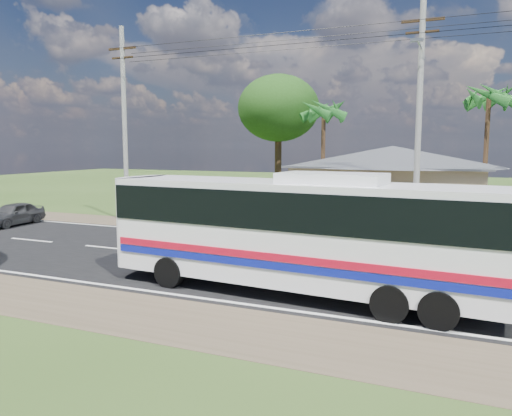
{
  "coord_description": "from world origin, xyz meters",
  "views": [
    {
      "loc": [
        5.2,
        -16.93,
        4.41
      ],
      "look_at": [
        -2.5,
        1.0,
        1.96
      ],
      "focal_mm": 35.0,
      "sensor_mm": 36.0,
      "label": 1
    }
  ],
  "objects": [
    {
      "name": "motorcycle",
      "position": [
        0.63,
        6.33,
        0.42
      ],
      "size": [
        1.65,
        0.7,
        0.84
      ],
      "primitive_type": "imported",
      "rotation": [
        0.0,
        0.0,
        1.49
      ],
      "color": "black",
      "rests_on": "ground"
    },
    {
      "name": "palm_mid",
      "position": [
        6.0,
        15.5,
        7.16
      ],
      "size": [
        2.8,
        2.8,
        8.2
      ],
      "color": "#47301E",
      "rests_on": "ground"
    },
    {
      "name": "tree_behind_house",
      "position": [
        -8.0,
        18.0,
        7.12
      ],
      "size": [
        6.0,
        6.0,
        9.61
      ],
      "color": "#47301E",
      "rests_on": "ground"
    },
    {
      "name": "ground",
      "position": [
        0.0,
        0.0,
        0.0
      ],
      "size": [
        120.0,
        120.0,
        0.0
      ],
      "primitive_type": "plane",
      "color": "#2C4518",
      "rests_on": "ground"
    },
    {
      "name": "utility_poles",
      "position": [
        2.67,
        6.49,
        5.77
      ],
      "size": [
        32.8,
        2.22,
        11.0
      ],
      "color": "#9E9E99",
      "rests_on": "ground"
    },
    {
      "name": "small_car",
      "position": [
        -18.05,
        2.97,
        0.64
      ],
      "size": [
        1.83,
        3.87,
        1.28
      ],
      "primitive_type": "imported",
      "rotation": [
        0.0,
        0.0,
        0.09
      ],
      "color": "#28282A",
      "rests_on": "ground"
    },
    {
      "name": "coach_bus",
      "position": [
        0.69,
        -3.19,
        2.09
      ],
      "size": [
        11.9,
        3.29,
        3.65
      ],
      "rotation": [
        0.0,
        0.0,
        -0.07
      ],
      "color": "white",
      "rests_on": "ground"
    },
    {
      "name": "palm_far",
      "position": [
        -4.0,
        16.0,
        6.68
      ],
      "size": [
        2.8,
        2.8,
        7.7
      ],
      "color": "#47301E",
      "rests_on": "ground"
    },
    {
      "name": "house",
      "position": [
        1.0,
        13.0,
        2.64
      ],
      "size": [
        12.4,
        10.0,
        5.0
      ],
      "color": "tan",
      "rests_on": "ground"
    },
    {
      "name": "road",
      "position": [
        0.0,
        0.0,
        0.01
      ],
      "size": [
        120.0,
        16.0,
        0.03
      ],
      "color": "black",
      "rests_on": "ground"
    }
  ]
}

